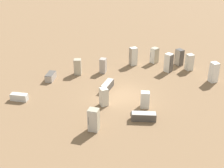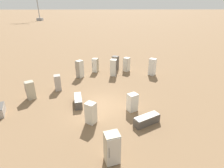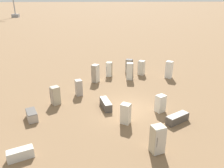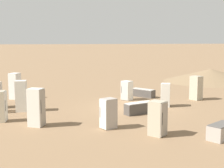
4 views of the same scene
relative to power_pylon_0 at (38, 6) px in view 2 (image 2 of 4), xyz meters
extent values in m
plane|color=#846647|center=(35.76, -94.97, -7.64)|extent=(1000.00, 1000.00, 0.00)
cube|color=gray|center=(0.00, 0.00, -6.90)|extent=(2.95, 2.95, 1.47)
cube|color=#B2A88E|center=(35.19, -86.90, -6.80)|extent=(0.82, 0.87, 1.67)
cube|color=silver|center=(35.09, -87.27, -6.80)|extent=(0.61, 0.21, 1.61)
cylinder|color=#2D2D2D|center=(34.86, -87.24, -6.72)|extent=(0.02, 0.02, 0.59)
cube|color=#4C4742|center=(39.15, -97.62, -7.35)|extent=(1.96, 1.42, 0.58)
cube|color=#BCB7AD|center=(39.15, -97.62, -7.03)|extent=(1.88, 1.37, 0.04)
cube|color=white|center=(41.88, -88.27, -6.66)|extent=(0.95, 0.94, 1.95)
cube|color=#BCB7AD|center=(42.09, -88.00, -6.66)|extent=(0.56, 0.45, 1.87)
cylinder|color=#2D2D2D|center=(42.30, -88.13, -6.57)|extent=(0.02, 0.02, 0.68)
cube|color=#B2A88E|center=(29.89, -93.58, -6.84)|extent=(0.89, 0.89, 1.60)
cube|color=gray|center=(29.59, -93.76, -6.84)|extent=(0.35, 0.54, 1.54)
cylinder|color=#2D2D2D|center=(29.45, -93.59, -6.76)|extent=(0.02, 0.02, 0.56)
cube|color=silver|center=(37.34, -88.29, -6.68)|extent=(0.80, 0.79, 1.92)
cube|color=#56514C|center=(37.69, -88.37, -6.68)|extent=(0.19, 0.61, 1.84)
cylinder|color=#2D2D2D|center=(37.66, -88.60, -6.58)|extent=(0.02, 0.02, 0.67)
cube|color=beige|center=(39.06, -86.81, -6.79)|extent=(0.91, 0.91, 1.70)
cube|color=gray|center=(38.78, -86.60, -6.79)|extent=(0.41, 0.52, 1.63)
cylinder|color=#2D2D2D|center=(38.90, -86.40, -6.71)|extent=(0.02, 0.02, 0.59)
cube|color=silver|center=(38.40, -95.90, -6.93)|extent=(0.89, 0.84, 1.42)
cube|color=#BCB7AD|center=(38.26, -95.63, -6.93)|extent=(0.62, 0.35, 1.36)
cylinder|color=#2D2D2D|center=(38.46, -95.49, -6.86)|extent=(0.02, 0.02, 0.50)
cube|color=#4C4742|center=(34.10, -94.78, -7.32)|extent=(0.92, 1.96, 0.64)
cube|color=#BCB7AD|center=(34.10, -94.78, -6.98)|extent=(0.88, 1.88, 0.04)
cube|color=#A89E93|center=(31.82, -91.94, -6.89)|extent=(0.74, 0.80, 1.50)
cube|color=silver|center=(31.72, -91.60, -6.89)|extent=(0.55, 0.19, 1.44)
cylinder|color=#2D2D2D|center=(31.91, -91.52, -6.81)|extent=(0.02, 0.02, 0.53)
cube|color=silver|center=(33.53, -88.64, -6.67)|extent=(0.90, 0.92, 1.94)
cube|color=gray|center=(33.31, -88.94, -6.67)|extent=(0.49, 0.37, 1.87)
cylinder|color=#2D2D2D|center=(33.12, -88.84, -6.57)|extent=(0.02, 0.02, 0.68)
cube|color=#B2A88E|center=(36.62, -100.70, -6.76)|extent=(0.88, 0.80, 1.77)
cube|color=#BCB7AD|center=(36.71, -101.02, -6.76)|extent=(0.70, 0.22, 1.69)
cylinder|color=#2D2D2D|center=(36.47, -101.12, -6.67)|extent=(0.02, 0.02, 0.62)
cube|color=beige|center=(35.32, -97.32, -6.86)|extent=(0.85, 0.83, 1.55)
cube|color=beige|center=(35.49, -97.07, -6.86)|extent=(0.54, 0.38, 1.49)
cylinder|color=#2D2D2D|center=(35.70, -97.17, -6.79)|extent=(0.02, 0.02, 0.54)
cube|color=#4C4742|center=(37.69, -86.09, -6.78)|extent=(0.95, 0.89, 1.72)
cube|color=gray|center=(37.55, -86.38, -6.78)|extent=(0.67, 0.36, 1.65)
cylinder|color=#2D2D2D|center=(37.30, -86.29, -6.69)|extent=(0.02, 0.02, 0.60)
camera|label=1|loc=(47.46, -116.07, 5.75)|focal=50.00mm
camera|label=2|loc=(36.32, -107.43, -0.23)|focal=28.00mm
camera|label=3|loc=(32.78, -110.99, 0.94)|focal=35.00mm
camera|label=4|loc=(17.72, -86.55, -3.36)|focal=50.00mm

